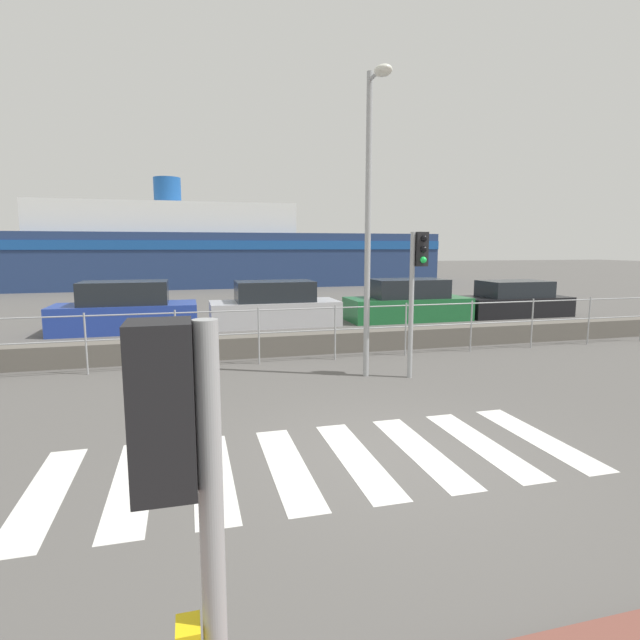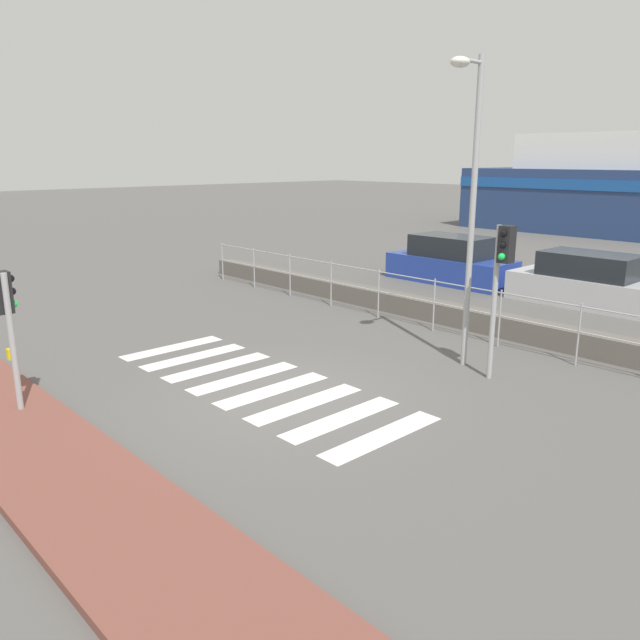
% 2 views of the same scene
% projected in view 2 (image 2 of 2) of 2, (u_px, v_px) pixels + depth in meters
% --- Properties ---
extents(ground_plane, '(160.00, 160.00, 0.00)m').
position_uv_depth(ground_plane, '(288.00, 396.00, 11.20)').
color(ground_plane, '#565451').
extents(sidewalk_brick, '(24.00, 1.80, 0.12)m').
position_uv_depth(sidewalk_brick, '(58.00, 468.00, 8.48)').
color(sidewalk_brick, brown).
rests_on(sidewalk_brick, ground_plane).
extents(crosswalk, '(6.75, 2.40, 0.01)m').
position_uv_depth(crosswalk, '(258.00, 384.00, 11.83)').
color(crosswalk, silver).
rests_on(crosswalk, ground_plane).
extents(seawall, '(22.24, 0.55, 0.51)m').
position_uv_depth(seawall, '(485.00, 322.00, 15.32)').
color(seawall, '#605B54').
rests_on(seawall, ground_plane).
extents(harbor_fence, '(20.05, 0.04, 1.31)m').
position_uv_depth(harbor_fence, '(466.00, 303.00, 14.59)').
color(harbor_fence, '#9EA0A3').
rests_on(harbor_fence, ground_plane).
extents(traffic_light_near, '(0.34, 0.32, 2.40)m').
position_uv_depth(traffic_light_near, '(7.00, 313.00, 10.03)').
color(traffic_light_near, '#9EA0A3').
rests_on(traffic_light_near, ground_plane).
extents(traffic_light_far, '(0.34, 0.32, 2.97)m').
position_uv_depth(traffic_light_far, '(501.00, 268.00, 11.52)').
color(traffic_light_far, '#9EA0A3').
rests_on(traffic_light_far, ground_plane).
extents(streetlamp, '(0.32, 0.94, 6.01)m').
position_uv_depth(streetlamp, '(470.00, 182.00, 11.92)').
color(streetlamp, '#9EA0A3').
rests_on(streetlamp, ground_plane).
extents(parked_car_blue, '(4.37, 1.75, 1.60)m').
position_uv_depth(parked_car_blue, '(451.00, 262.00, 21.40)').
color(parked_car_blue, '#233D9E').
rests_on(parked_car_blue, ground_plane).
extents(parked_car_silver, '(4.33, 1.75, 1.52)m').
position_uv_depth(parked_car_silver, '(588.00, 283.00, 18.02)').
color(parked_car_silver, '#BCBCC1').
rests_on(parked_car_silver, ground_plane).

